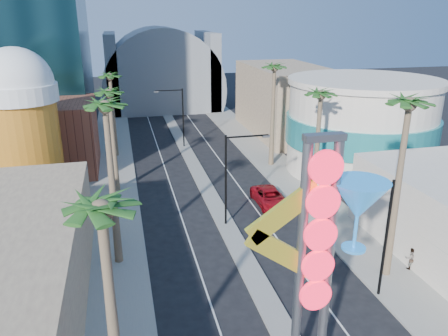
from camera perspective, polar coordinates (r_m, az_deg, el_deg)
sidewalk_west at (r=50.80m, az=-14.36°, el=-0.82°), size 5.00×100.00×0.15m
sidewalk_east at (r=53.72m, az=6.29°, el=0.80°), size 5.00×100.00×0.15m
median at (r=54.21m, az=-4.29°, el=1.04°), size 1.60×84.00×0.15m
brick_filler_west at (r=53.09m, az=-21.73°, el=3.72°), size 10.00×10.00×8.00m
filler_east at (r=66.51m, az=8.01°, el=8.75°), size 10.00×20.00×10.00m
beer_mug at (r=44.72m, az=-24.87°, el=5.64°), size 7.00×7.00×14.50m
turquoise_building at (r=51.51m, az=17.37°, el=5.20°), size 16.60×16.60×10.60m
canopy at (r=86.16m, az=-8.15°, el=10.70°), size 22.00×16.00×22.00m
neon_sign at (r=20.60m, az=14.03°, el=-9.74°), size 6.53×2.60×12.55m
streetlight_0 at (r=36.07m, az=1.08°, el=-0.44°), size 3.79×0.25×8.00m
streetlight_1 at (r=58.61m, az=-5.92°, el=7.27°), size 3.79×0.25×8.00m
streetlight_2 at (r=28.34m, az=19.75°, el=-7.56°), size 3.45×0.25×8.00m
palm_0 at (r=16.51m, az=-15.57°, el=-7.27°), size 2.40×2.40×11.70m
palm_1 at (r=29.52m, az=-15.15°, el=6.40°), size 2.40×2.40×12.70m
palm_2 at (r=43.51m, az=-14.73°, el=8.67°), size 2.40×2.40×11.20m
palm_3 at (r=55.36m, az=-14.64°, el=10.88°), size 2.40×2.40×11.20m
palm_5 at (r=29.08m, az=22.88°, el=6.25°), size 2.40×2.40×13.20m
palm_6 at (r=39.43m, az=12.49°, el=8.45°), size 2.40×2.40×11.70m
palm_7 at (r=50.22m, az=6.58°, el=12.10°), size 2.40×2.40×12.70m
red_pickup at (r=41.58m, az=6.01°, el=-3.87°), size 2.59×5.53×1.53m
pedestrian_b at (r=33.91m, az=23.22°, el=-10.80°), size 0.93×0.80×1.63m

